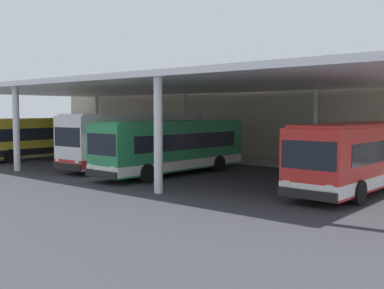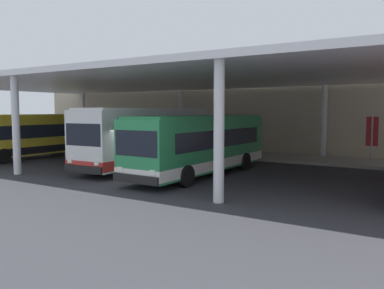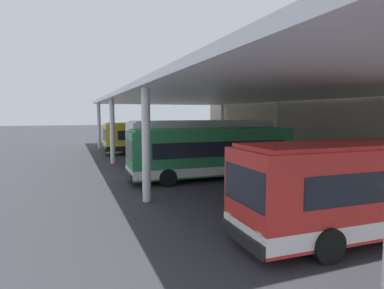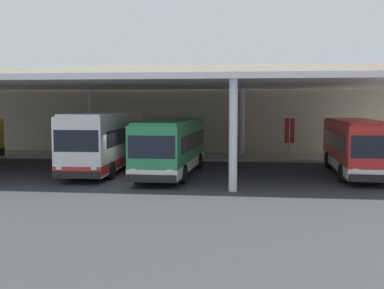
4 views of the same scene
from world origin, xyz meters
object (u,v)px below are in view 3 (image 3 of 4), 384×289
Objects in this scene: bus_nearest_bay at (156,137)px; bench_waiting at (295,155)px; bus_second_bay at (202,143)px; bus_far_bay at (379,186)px; bus_middle_bay at (212,153)px.

bench_waiting is (10.59, 9.20, -0.99)m from bus_nearest_bay.
bus_second_bay is 1.08× the size of bus_far_bay.
bench_waiting is (-3.65, 9.26, -0.99)m from bus_middle_bay.
bus_middle_bay is 1.00× the size of bus_far_bay.
bench_waiting is at bearing 85.25° from bus_second_bay.
bus_nearest_bay is at bearing -176.88° from bus_far_bay.
bench_waiting is at bearing 151.14° from bus_far_bay.
bus_second_bay is at bearing -94.75° from bench_waiting.
bus_middle_bay is at bearing -14.78° from bus_second_bay.
bench_waiting is at bearing 111.50° from bus_middle_bay.
bus_middle_bay is 10.68m from bus_far_bay.
bus_second_bay reaches higher than bus_far_bay.
bench_waiting is (-14.24, 7.85, -0.99)m from bus_far_bay.
bus_middle_bay and bus_far_bay have the same top height.
bus_second_bay is at bearing -178.95° from bus_far_bay.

